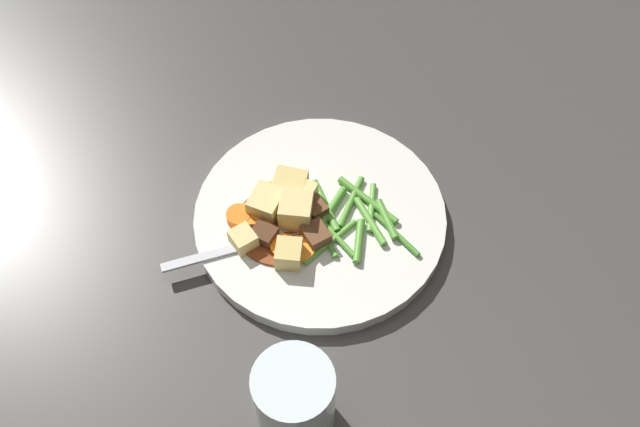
% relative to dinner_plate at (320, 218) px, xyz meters
% --- Properties ---
extents(ground_plane, '(3.00, 3.00, 0.00)m').
position_rel_dinner_plate_xyz_m(ground_plane, '(0.00, 0.00, -0.01)').
color(ground_plane, '#423F3D').
extents(dinner_plate, '(0.28, 0.28, 0.02)m').
position_rel_dinner_plate_xyz_m(dinner_plate, '(0.00, 0.00, 0.00)').
color(dinner_plate, white).
rests_on(dinner_plate, ground_plane).
extents(stew_sauce, '(0.10, 0.10, 0.00)m').
position_rel_dinner_plate_xyz_m(stew_sauce, '(0.04, 0.01, 0.01)').
color(stew_sauce, brown).
rests_on(stew_sauce, dinner_plate).
extents(carrot_slice_0, '(0.03, 0.03, 0.01)m').
position_rel_dinner_plate_xyz_m(carrot_slice_0, '(0.04, 0.04, 0.01)').
color(carrot_slice_0, orange).
rests_on(carrot_slice_0, dinner_plate).
extents(carrot_slice_1, '(0.04, 0.04, 0.01)m').
position_rel_dinner_plate_xyz_m(carrot_slice_1, '(0.01, 0.02, 0.01)').
color(carrot_slice_1, orange).
rests_on(carrot_slice_1, dinner_plate).
extents(carrot_slice_2, '(0.03, 0.03, 0.01)m').
position_rel_dinner_plate_xyz_m(carrot_slice_2, '(0.03, 0.05, 0.01)').
color(carrot_slice_2, orange).
rests_on(carrot_slice_2, dinner_plate).
extents(carrot_slice_3, '(0.04, 0.04, 0.01)m').
position_rel_dinner_plate_xyz_m(carrot_slice_3, '(0.07, -0.00, 0.01)').
color(carrot_slice_3, orange).
rests_on(carrot_slice_3, dinner_plate).
extents(carrot_slice_4, '(0.04, 0.04, 0.01)m').
position_rel_dinner_plate_xyz_m(carrot_slice_4, '(0.09, 0.00, 0.01)').
color(carrot_slice_4, orange).
rests_on(carrot_slice_4, dinner_plate).
extents(carrot_slice_5, '(0.04, 0.04, 0.01)m').
position_rel_dinner_plate_xyz_m(carrot_slice_5, '(0.06, 0.01, 0.01)').
color(carrot_slice_5, orange).
rests_on(carrot_slice_5, dinner_plate).
extents(carrot_slice_6, '(0.04, 0.04, 0.01)m').
position_rel_dinner_plate_xyz_m(carrot_slice_6, '(0.04, -0.01, 0.01)').
color(carrot_slice_6, orange).
rests_on(carrot_slice_6, dinner_plate).
extents(carrot_slice_7, '(0.03, 0.03, 0.01)m').
position_rel_dinner_plate_xyz_m(carrot_slice_7, '(0.05, -0.03, 0.01)').
color(carrot_slice_7, orange).
rests_on(carrot_slice_7, dinner_plate).
extents(potato_chunk_0, '(0.04, 0.04, 0.03)m').
position_rel_dinner_plate_xyz_m(potato_chunk_0, '(0.03, -0.03, 0.02)').
color(potato_chunk_0, '#DBBC6B').
rests_on(potato_chunk_0, dinner_plate).
extents(potato_chunk_1, '(0.03, 0.03, 0.02)m').
position_rel_dinner_plate_xyz_m(potato_chunk_1, '(0.08, 0.03, 0.02)').
color(potato_chunk_1, '#E5CC7A').
rests_on(potato_chunk_1, dinner_plate).
extents(potato_chunk_2, '(0.04, 0.04, 0.03)m').
position_rel_dinner_plate_xyz_m(potato_chunk_2, '(0.03, 0.01, 0.03)').
color(potato_chunk_2, '#E5CC7A').
rests_on(potato_chunk_2, dinner_plate).
extents(potato_chunk_3, '(0.03, 0.03, 0.02)m').
position_rel_dinner_plate_xyz_m(potato_chunk_3, '(0.04, 0.06, 0.02)').
color(potato_chunk_3, '#DBBC6B').
rests_on(potato_chunk_3, dinner_plate).
extents(potato_chunk_4, '(0.04, 0.04, 0.03)m').
position_rel_dinner_plate_xyz_m(potato_chunk_4, '(0.02, -0.02, 0.02)').
color(potato_chunk_4, '#E5CC7A').
rests_on(potato_chunk_4, dinner_plate).
extents(potato_chunk_5, '(0.05, 0.05, 0.03)m').
position_rel_dinner_plate_xyz_m(potato_chunk_5, '(0.06, -0.01, 0.02)').
color(potato_chunk_5, '#E5CC7A').
rests_on(potato_chunk_5, dinner_plate).
extents(meat_chunk_0, '(0.03, 0.03, 0.02)m').
position_rel_dinner_plate_xyz_m(meat_chunk_0, '(0.06, 0.03, 0.02)').
color(meat_chunk_0, '#4C2B19').
rests_on(meat_chunk_0, dinner_plate).
extents(meat_chunk_1, '(0.03, 0.04, 0.02)m').
position_rel_dinner_plate_xyz_m(meat_chunk_1, '(0.01, 0.03, 0.02)').
color(meat_chunk_1, brown).
rests_on(meat_chunk_1, dinner_plate).
extents(meat_chunk_2, '(0.03, 0.03, 0.02)m').
position_rel_dinner_plate_xyz_m(meat_chunk_2, '(0.01, -0.00, 0.02)').
color(meat_chunk_2, brown).
rests_on(meat_chunk_2, dinner_plate).
extents(green_bean_0, '(0.04, 0.06, 0.01)m').
position_rel_dinner_plate_xyz_m(green_bean_0, '(-0.08, 0.04, 0.01)').
color(green_bean_0, '#4C8E33').
rests_on(green_bean_0, dinner_plate).
extents(green_bean_1, '(0.02, 0.05, 0.01)m').
position_rel_dinner_plate_xyz_m(green_bean_1, '(-0.04, 0.04, 0.01)').
color(green_bean_1, '#599E38').
rests_on(green_bean_1, dinner_plate).
extents(green_bean_2, '(0.06, 0.07, 0.01)m').
position_rel_dinner_plate_xyz_m(green_bean_2, '(-0.05, -0.01, 0.01)').
color(green_bean_2, '#599E38').
rests_on(green_bean_2, dinner_plate).
extents(green_bean_3, '(0.04, 0.07, 0.01)m').
position_rel_dinner_plate_xyz_m(green_bean_3, '(-0.04, -0.01, 0.01)').
color(green_bean_3, '#599E38').
rests_on(green_bean_3, dinner_plate).
extents(green_bean_4, '(0.02, 0.05, 0.01)m').
position_rel_dinner_plate_xyz_m(green_bean_4, '(-0.07, 0.02, 0.01)').
color(green_bean_4, '#599E38').
rests_on(green_bean_4, dinner_plate).
extents(green_bean_5, '(0.06, 0.05, 0.01)m').
position_rel_dinner_plate_xyz_m(green_bean_5, '(-0.01, 0.04, 0.01)').
color(green_bean_5, '#66AD42').
rests_on(green_bean_5, dinner_plate).
extents(green_bean_6, '(0.03, 0.07, 0.01)m').
position_rel_dinner_plate_xyz_m(green_bean_6, '(-0.01, -0.01, 0.01)').
color(green_bean_6, '#66AD42').
rests_on(green_bean_6, dinner_plate).
extents(green_bean_7, '(0.03, 0.07, 0.01)m').
position_rel_dinner_plate_xyz_m(green_bean_7, '(0.00, 0.02, 0.01)').
color(green_bean_7, '#66AD42').
rests_on(green_bean_7, dinner_plate).
extents(green_bean_8, '(0.03, 0.06, 0.01)m').
position_rel_dinner_plate_xyz_m(green_bean_8, '(-0.05, 0.02, 0.01)').
color(green_bean_8, '#66AD42').
rests_on(green_bean_8, dinner_plate).
extents(green_bean_9, '(0.02, 0.06, 0.01)m').
position_rel_dinner_plate_xyz_m(green_bean_9, '(-0.06, 0.00, 0.01)').
color(green_bean_9, '#66AD42').
rests_on(green_bean_9, dinner_plate).
extents(green_bean_10, '(0.04, 0.06, 0.01)m').
position_rel_dinner_plate_xyz_m(green_bean_10, '(-0.01, 0.00, 0.01)').
color(green_bean_10, '#599E38').
rests_on(green_bean_10, dinner_plate).
extents(green_bean_11, '(0.04, 0.07, 0.01)m').
position_rel_dinner_plate_xyz_m(green_bean_11, '(-0.01, 0.03, 0.01)').
color(green_bean_11, '#599E38').
rests_on(green_bean_11, dinner_plate).
extents(fork, '(0.17, 0.05, 0.00)m').
position_rel_dinner_plate_xyz_m(fork, '(0.08, 0.03, 0.01)').
color(fork, silver).
rests_on(fork, dinner_plate).
extents(water_glass, '(0.07, 0.07, 0.10)m').
position_rel_dinner_plate_xyz_m(water_glass, '(0.05, 0.22, 0.04)').
color(water_glass, silver).
rests_on(water_glass, ground_plane).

